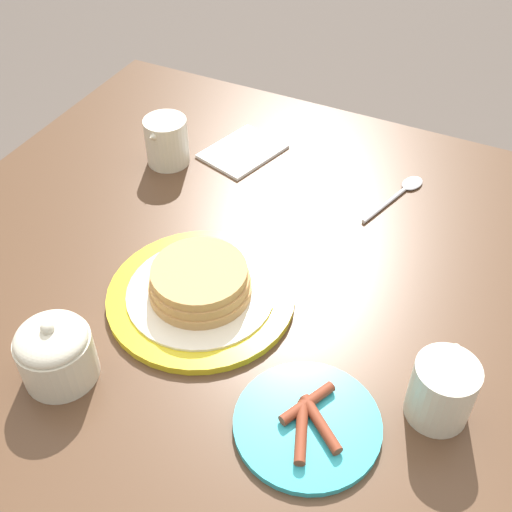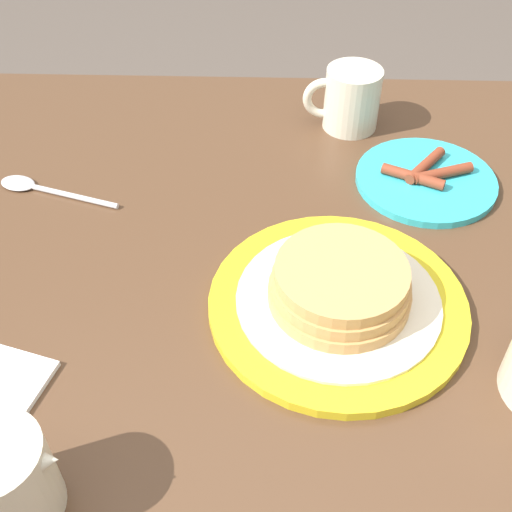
{
  "view_description": "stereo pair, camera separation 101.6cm",
  "coord_description": "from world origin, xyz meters",
  "views": [
    {
      "loc": [
        -0.53,
        -0.35,
        1.42
      ],
      "look_at": [
        0.09,
        -0.05,
        0.77
      ],
      "focal_mm": 45.0,
      "sensor_mm": 36.0,
      "label": 1
    },
    {
      "loc": [
        0.07,
        0.44,
        1.25
      ],
      "look_at": [
        0.09,
        -0.05,
        0.77
      ],
      "focal_mm": 45.0,
      "sensor_mm": 36.0,
      "label": 2
    }
  ],
  "objects": [
    {
      "name": "coffee_mug",
      "position": [
        -0.04,
        -0.36,
        0.78
      ],
      "size": [
        0.11,
        0.08,
        0.09
      ],
      "color": "beige",
      "rests_on": "dining_table"
    },
    {
      "name": "creamer_pitcher",
      "position": [
        0.27,
        0.22,
        0.78
      ],
      "size": [
        0.12,
        0.08,
        0.1
      ],
      "color": "beige",
      "rests_on": "dining_table"
    },
    {
      "name": "spoon",
      "position": [
        0.37,
        -0.2,
        0.74
      ],
      "size": [
        0.17,
        0.07,
        0.01
      ],
      "color": "silver",
      "rests_on": "dining_table"
    },
    {
      "name": "pancake_plate",
      "position": [
        -0.0,
        -0.01,
        0.76
      ],
      "size": [
        0.27,
        0.27,
        0.06
      ],
      "color": "gold",
      "rests_on": "dining_table"
    },
    {
      "name": "dining_table",
      "position": [
        0.0,
        0.0,
        0.62
      ],
      "size": [
        1.16,
        0.99,
        0.74
      ],
      "color": "#4C3321",
      "rests_on": "ground_plane"
    },
    {
      "name": "side_plate_bacon",
      "position": [
        -0.13,
        -0.23,
        0.74
      ],
      "size": [
        0.18,
        0.18,
        0.02
      ],
      "color": "#2DADBC",
      "rests_on": "dining_table"
    }
  ]
}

